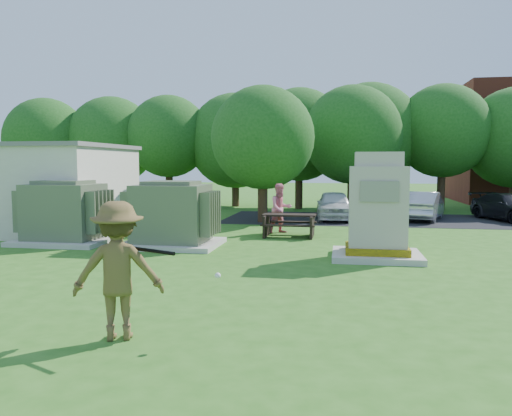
% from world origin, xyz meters
% --- Properties ---
extents(ground, '(120.00, 120.00, 0.00)m').
position_xyz_m(ground, '(0.00, 0.00, 0.00)').
color(ground, '#2D6619').
rests_on(ground, ground).
extents(parking_strip, '(20.00, 6.00, 0.01)m').
position_xyz_m(parking_strip, '(7.00, 13.50, 0.01)').
color(parking_strip, '#232326').
rests_on(parking_strip, ground).
extents(transformer_left, '(3.00, 2.40, 2.07)m').
position_xyz_m(transformer_left, '(-6.50, 4.50, 0.97)').
color(transformer_left, beige).
rests_on(transformer_left, ground).
extents(transformer_right, '(3.00, 2.40, 2.07)m').
position_xyz_m(transformer_right, '(-2.80, 4.50, 0.97)').
color(transformer_right, beige).
rests_on(transformer_right, ground).
extents(generator_cabinet, '(2.40, 1.96, 2.92)m').
position_xyz_m(generator_cabinet, '(3.48, 3.43, 1.28)').
color(generator_cabinet, beige).
rests_on(generator_cabinet, ground).
extents(picnic_table, '(1.90, 1.42, 0.81)m').
position_xyz_m(picnic_table, '(0.66, 7.23, 0.51)').
color(picnic_table, black).
rests_on(picnic_table, ground).
extents(batter, '(1.50, 1.14, 2.06)m').
position_xyz_m(batter, '(-0.73, -3.73, 1.03)').
color(batter, brown).
rests_on(batter, ground).
extents(person_at_picnic, '(1.15, 1.10, 1.88)m').
position_xyz_m(person_at_picnic, '(0.23, 8.07, 0.94)').
color(person_at_picnic, pink).
rests_on(person_at_picnic, ground).
extents(car_white, '(1.85, 4.08, 1.36)m').
position_xyz_m(car_white, '(2.15, 13.20, 0.68)').
color(car_white, white).
rests_on(car_white, ground).
extents(car_silver_a, '(2.52, 4.27, 1.33)m').
position_xyz_m(car_silver_a, '(6.28, 13.70, 0.67)').
color(car_silver_a, '#B9BABE').
rests_on(car_silver_a, ground).
extents(car_dark, '(3.07, 4.65, 1.25)m').
position_xyz_m(car_dark, '(10.12, 13.96, 0.63)').
color(car_dark, black).
rests_on(car_dark, ground).
extents(batting_equipment, '(1.50, 0.50, 0.46)m').
position_xyz_m(batting_equipment, '(-0.10, -3.74, 1.28)').
color(batting_equipment, black).
rests_on(batting_equipment, ground).
extents(tree_row, '(41.30, 13.30, 7.30)m').
position_xyz_m(tree_row, '(1.75, 18.50, 4.15)').
color(tree_row, '#47301E').
rests_on(tree_row, ground).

